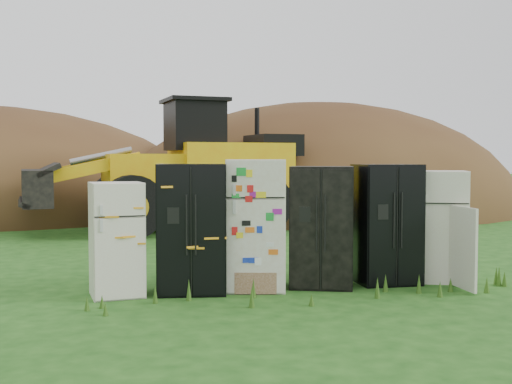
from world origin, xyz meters
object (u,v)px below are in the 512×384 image
(fridge_black_side, at_px, (192,228))
(fridge_sticker, at_px, (256,224))
(fridge_leftmost, at_px, (117,239))
(wheel_loader, at_px, (162,165))
(fridge_dark_mid, at_px, (322,227))
(fridge_open_door, at_px, (440,226))
(fridge_black_right, at_px, (386,224))

(fridge_black_side, distance_m, fridge_sticker, 0.92)
(fridge_leftmost, bearing_deg, wheel_loader, 73.67)
(fridge_dark_mid, relative_size, fridge_open_door, 1.04)
(fridge_dark_mid, height_order, fridge_open_door, fridge_dark_mid)
(fridge_sticker, xyz_separation_m, fridge_dark_mid, (0.97, -0.04, -0.05))
(fridge_leftmost, xyz_separation_m, fridge_black_right, (3.95, -0.01, 0.12))
(fridge_sticker, xyz_separation_m, fridge_open_door, (2.87, -0.04, -0.09))
(fridge_black_right, height_order, fridge_open_door, fridge_black_right)
(fridge_black_side, xyz_separation_m, fridge_sticker, (0.92, 0.02, 0.03))
(fridge_dark_mid, xyz_separation_m, fridge_black_right, (1.03, 0.03, 0.01))
(fridge_black_side, height_order, fridge_dark_mid, fridge_black_side)
(fridge_black_right, bearing_deg, fridge_leftmost, -177.95)
(fridge_black_right, bearing_deg, fridge_open_door, 0.43)
(fridge_leftmost, xyz_separation_m, fridge_black_side, (1.02, -0.01, 0.12))
(fridge_open_door, bearing_deg, fridge_dark_mid, -157.28)
(fridge_sticker, relative_size, fridge_black_right, 1.04)
(wheel_loader, bearing_deg, fridge_black_side, -99.05)
(fridge_black_side, height_order, fridge_open_door, fridge_black_side)
(fridge_black_side, bearing_deg, fridge_leftmost, -172.09)
(fridge_sticker, distance_m, fridge_black_right, 2.01)
(fridge_dark_mid, bearing_deg, fridge_leftmost, -160.04)
(fridge_dark_mid, bearing_deg, fridge_open_door, 20.67)
(fridge_sticker, height_order, fridge_dark_mid, fridge_sticker)
(fridge_open_door, bearing_deg, fridge_black_side, -157.64)
(fridge_black_right, distance_m, fridge_open_door, 0.87)
(fridge_dark_mid, xyz_separation_m, fridge_open_door, (1.90, 0.00, -0.04))
(fridge_black_right, relative_size, fridge_open_door, 1.06)
(fridge_leftmost, relative_size, fridge_sticker, 0.83)
(fridge_sticker, relative_size, fridge_open_door, 1.10)
(fridge_leftmost, bearing_deg, fridge_black_side, -7.36)
(fridge_leftmost, bearing_deg, fridge_black_right, -6.81)
(fridge_open_door, bearing_deg, fridge_black_right, -159.04)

